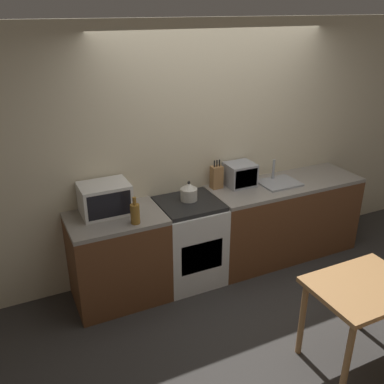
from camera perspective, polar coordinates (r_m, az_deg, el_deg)
ground_plane at (r=4.33m, az=9.87°, el=-15.41°), size 16.00×16.00×0.00m
wall_back at (r=4.58m, az=2.66°, el=5.84°), size 10.00×0.06×2.60m
counter_left_run at (r=4.25m, az=-9.79°, el=-8.68°), size 0.89×0.62×0.90m
counter_right_run at (r=5.03m, az=11.97°, el=-3.48°), size 1.76×0.62×0.90m
stove_range at (r=4.47m, az=-0.40°, el=-6.60°), size 0.62×0.62×0.90m
kettle at (r=4.27m, az=-0.42°, el=0.02°), size 0.17×0.17×0.20m
microwave at (r=4.06m, az=-11.54°, el=-0.88°), size 0.45×0.34×0.29m
bottle at (r=3.85m, az=-7.60°, el=-2.83°), size 0.09×0.09×0.25m
knife_block at (r=4.55m, az=3.30°, el=2.01°), size 0.12×0.09×0.31m
toaster_oven at (r=4.64m, az=6.42°, el=2.33°), size 0.30×0.27×0.25m
sink_basin at (r=4.79m, az=11.49°, el=1.30°), size 0.42×0.34×0.24m
dining_table at (r=3.65m, az=21.80°, el=-12.91°), size 0.81×0.62×0.74m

